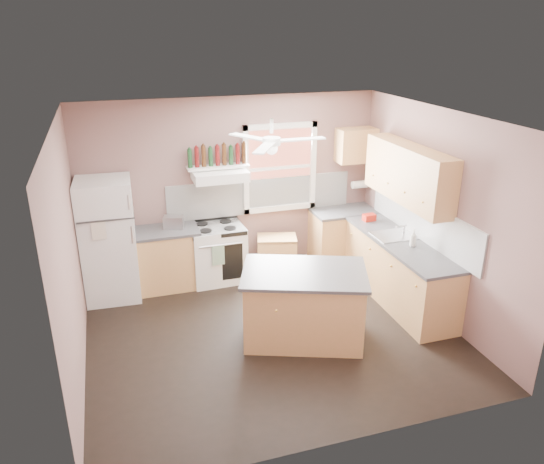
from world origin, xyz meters
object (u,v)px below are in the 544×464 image
object	(u,v)px
stove	(217,253)
island	(304,306)
toaster	(174,222)
cart	(277,255)
refrigerator	(109,240)

from	to	relation	value
stove	island	distance (m)	2.02
island	toaster	bearing A→B (deg)	144.61
toaster	cart	bearing A→B (deg)	14.89
cart	island	world-z (taller)	island
refrigerator	island	world-z (taller)	refrigerator
refrigerator	stove	world-z (taller)	refrigerator
toaster	island	world-z (taller)	toaster
refrigerator	toaster	xyz separation A→B (m)	(0.92, 0.10, 0.13)
refrigerator	stove	distance (m)	1.59
stove	refrigerator	bearing A→B (deg)	-179.13
refrigerator	cart	size ratio (longest dim) A/B	2.90
stove	cart	world-z (taller)	stove
toaster	cart	world-z (taller)	toaster
cart	island	bearing A→B (deg)	-83.02
refrigerator	toaster	size ratio (longest dim) A/B	6.16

